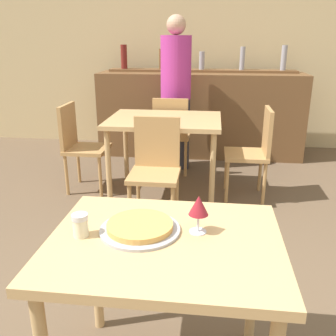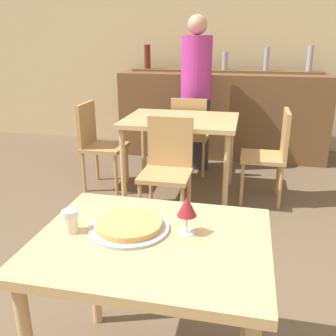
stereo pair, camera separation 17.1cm
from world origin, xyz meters
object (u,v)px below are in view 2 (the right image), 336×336
object	(u,v)px
chair_far_side_back	(190,131)
wine_glass	(187,207)
person_standing	(196,89)
pizza_tray	(129,226)
cheese_shaker	(70,221)
chair_far_side_front	(168,163)
chair_far_side_left	(97,140)
chair_far_side_right	(272,150)

from	to	relation	value
chair_far_side_back	wine_glass	bearing A→B (deg)	98.69
chair_far_side_back	person_standing	size ratio (longest dim) A/B	0.51
pizza_tray	cheese_shaker	size ratio (longest dim) A/B	3.50
pizza_tray	person_standing	bearing A→B (deg)	92.97
chair_far_side_front	chair_far_side_left	world-z (taller)	same
chair_far_side_front	chair_far_side_back	xyz separation A→B (m)	(0.00, 1.16, 0.00)
pizza_tray	cheese_shaker	xyz separation A→B (m)	(-0.22, -0.07, 0.03)
chair_far_side_left	person_standing	size ratio (longest dim) A/B	0.51
chair_far_side_front	person_standing	bearing A→B (deg)	89.00
chair_far_side_right	pizza_tray	world-z (taller)	chair_far_side_right
pizza_tray	wine_glass	xyz separation A→B (m)	(0.23, 0.02, 0.10)
chair_far_side_front	cheese_shaker	size ratio (longest dim) A/B	9.26
cheese_shaker	person_standing	xyz separation A→B (m)	(0.07, 3.00, 0.15)
wine_glass	chair_far_side_back	bearing A→B (deg)	98.69
cheese_shaker	wine_glass	world-z (taller)	wine_glass
person_standing	wine_glass	size ratio (longest dim) A/B	10.78
chair_far_side_back	chair_far_side_right	world-z (taller)	same
chair_far_side_back	pizza_tray	bearing A→B (deg)	93.73
chair_far_side_left	pizza_tray	size ratio (longest dim) A/B	2.65
chair_far_side_right	pizza_tray	xyz separation A→B (m)	(-0.68, -2.13, 0.25)
chair_far_side_front	cheese_shaker	distance (m)	1.64
chair_far_side_right	wine_glass	size ratio (longest dim) A/B	5.48
chair_far_side_right	person_standing	bearing A→B (deg)	-134.02
chair_far_side_back	chair_far_side_left	size ratio (longest dim) A/B	1.00
chair_far_side_back	wine_glass	world-z (taller)	wine_glass
chair_far_side_right	person_standing	world-z (taller)	person_standing
cheese_shaker	person_standing	size ratio (longest dim) A/B	0.05
person_standing	pizza_tray	bearing A→B (deg)	-87.03
pizza_tray	cheese_shaker	distance (m)	0.24
chair_far_side_left	chair_far_side_back	bearing A→B (deg)	-55.97
person_standing	cheese_shaker	bearing A→B (deg)	-91.39
chair_far_side_front	chair_far_side_back	distance (m)	1.16
chair_far_side_left	chair_far_side_right	bearing A→B (deg)	-90.00
chair_far_side_front	chair_far_side_back	bearing A→B (deg)	90.00
chair_far_side_right	person_standing	distance (m)	1.24
chair_far_side_back	chair_far_side_right	distance (m)	1.04
chair_far_side_right	wine_glass	world-z (taller)	wine_glass
chair_far_side_back	person_standing	distance (m)	0.49
chair_far_side_back	person_standing	xyz separation A→B (m)	(0.02, 0.23, 0.43)
chair_far_side_front	pizza_tray	size ratio (longest dim) A/B	2.65
chair_far_side_front	wine_glass	distance (m)	1.62
wine_glass	person_standing	bearing A→B (deg)	97.56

